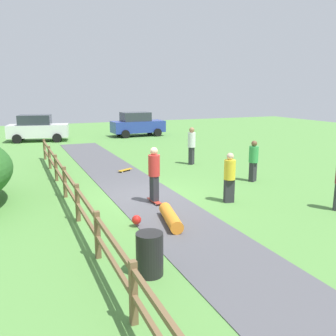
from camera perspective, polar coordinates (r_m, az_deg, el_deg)
name	(u,v)px	position (r m, az deg, el deg)	size (l,w,h in m)	color
ground_plane	(148,198)	(12.76, -3.21, -4.77)	(60.00, 60.00, 0.00)	#568E42
asphalt_path	(148,198)	(12.75, -3.21, -4.72)	(2.40, 28.00, 0.02)	#515156
wooden_fence	(70,188)	(11.97, -15.03, -3.00)	(0.12, 18.12, 1.10)	brown
trash_bin	(150,254)	(7.61, -2.90, -13.29)	(0.56, 0.56, 0.90)	black
skater_riding	(154,172)	(11.93, -2.19, -0.64)	(0.40, 0.81, 1.87)	#B23326
skater_fallen	(168,218)	(10.31, 0.01, -7.75)	(1.42, 1.72, 0.36)	orange
skateboard_loose	(125,170)	(16.89, -6.69, -0.29)	(0.79, 0.58, 0.08)	#BF8C19
bystander_green	(253,159)	(15.28, 13.22, 1.37)	(0.51, 0.51, 1.69)	#2D2D33
bystander_white	(192,144)	(18.32, 3.71, 3.79)	(0.54, 0.54, 1.87)	#2D2D33
bystander_yellow	(230,175)	(12.25, 9.60, -1.14)	(0.45, 0.45, 1.69)	#2D2D33
parked_car_white	(38,128)	(28.24, -19.72, 5.90)	(4.46, 2.65, 1.92)	silver
parked_car_blue	(137,124)	(29.70, -4.82, 6.84)	(4.23, 2.07, 1.92)	#283D99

